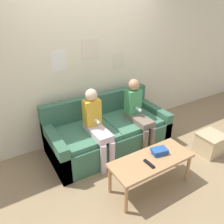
% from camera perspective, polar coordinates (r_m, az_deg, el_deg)
% --- Properties ---
extents(ground_plane, '(10.00, 10.00, 0.00)m').
position_cam_1_polar(ground_plane, '(3.41, 3.91, -13.67)').
color(ground_plane, '#937A56').
extents(wall_back, '(8.00, 0.06, 2.60)m').
position_cam_1_polar(wall_back, '(3.67, -5.69, 12.43)').
color(wall_back, beige).
rests_on(wall_back, ground_plane).
extents(couch, '(1.94, 0.91, 0.83)m').
position_cam_1_polar(couch, '(3.63, -1.15, -5.30)').
color(couch, '#38664C').
rests_on(couch, ground_plane).
extents(coffee_table, '(1.09, 0.44, 0.45)m').
position_cam_1_polar(coffee_table, '(2.87, 10.22, -12.80)').
color(coffee_table, '#AD7F51').
rests_on(coffee_table, ground_plane).
extents(person_left, '(0.24, 0.61, 1.12)m').
position_cam_1_polar(person_left, '(3.17, -4.04, -3.20)').
color(person_left, silver).
rests_on(person_left, ground_plane).
extents(person_right, '(0.24, 0.61, 1.14)m').
position_cam_1_polar(person_right, '(3.52, 6.71, 0.16)').
color(person_right, '#756656').
rests_on(person_right, ground_plane).
extents(tv_remote, '(0.05, 0.17, 0.02)m').
position_cam_1_polar(tv_remote, '(2.74, 9.65, -13.17)').
color(tv_remote, black).
rests_on(tv_remote, coffee_table).
extents(book_stack, '(0.23, 0.17, 0.07)m').
position_cam_1_polar(book_stack, '(2.92, 12.35, -9.98)').
color(book_stack, '#23519E').
rests_on(book_stack, coffee_table).
extents(storage_box, '(0.39, 0.37, 0.34)m').
position_cam_1_polar(storage_box, '(3.88, 24.25, -7.48)').
color(storage_box, '#CCB284').
rests_on(storage_box, ground_plane).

